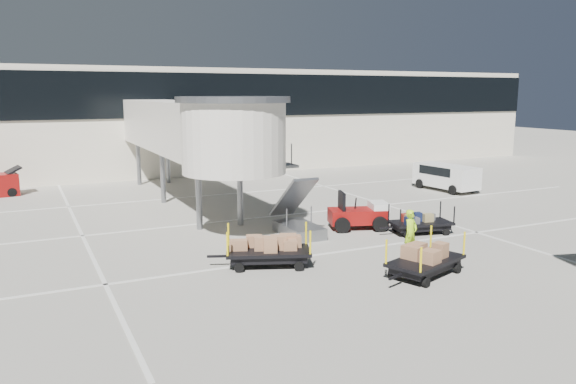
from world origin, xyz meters
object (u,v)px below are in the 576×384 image
object	(u,v)px
baggage_tug	(359,215)
suitcase_cart	(421,224)
ground_worker	(411,233)
minivan	(444,175)
box_cart_far	(266,250)
box_cart_near	(423,261)

from	to	relation	value
baggage_tug	suitcase_cart	world-z (taller)	baggage_tug
ground_worker	minivan	xyz separation A→B (m)	(11.20, 10.96, 0.08)
ground_worker	box_cart_far	bearing A→B (deg)	149.54
box_cart_near	minivan	distance (m)	18.04
box_cart_far	minivan	distance (m)	19.40
suitcase_cart	ground_worker	distance (m)	3.63
suitcase_cart	box_cart_far	distance (m)	8.22
baggage_tug	suitcase_cart	xyz separation A→B (m)	(1.98, -2.00, -0.19)
suitcase_cart	minivan	xyz separation A→B (m)	(8.63, 8.44, 0.54)
box_cart_near	ground_worker	world-z (taller)	ground_worker
baggage_tug	box_cart_far	xyz separation A→B (m)	(-6.13, -3.37, -0.05)
baggage_tug	suitcase_cart	distance (m)	2.82
baggage_tug	suitcase_cart	bearing A→B (deg)	-26.66
suitcase_cart	box_cart_near	bearing A→B (deg)	-116.89
box_cart_near	minivan	world-z (taller)	minivan
baggage_tug	box_cart_near	size ratio (longest dim) A/B	0.80
minivan	suitcase_cart	bearing A→B (deg)	-141.05
box_cart_near	ground_worker	xyz separation A→B (m)	(1.15, 2.18, 0.37)
suitcase_cart	box_cart_far	bearing A→B (deg)	-158.94
baggage_tug	minivan	world-z (taller)	baggage_tug
baggage_tug	ground_worker	size ratio (longest dim) A/B	1.62
baggage_tug	box_cart_near	bearing A→B (deg)	-85.95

